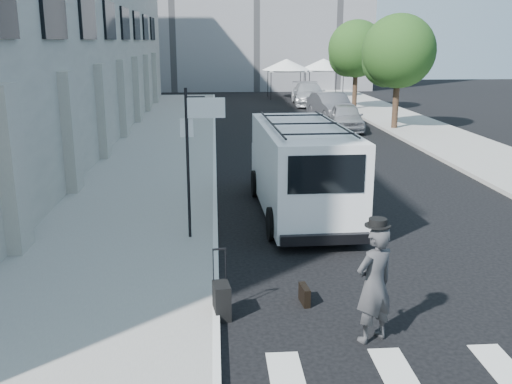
{
  "coord_description": "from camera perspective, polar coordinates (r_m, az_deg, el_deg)",
  "views": [
    {
      "loc": [
        -1.96,
        -9.71,
        4.67
      ],
      "look_at": [
        -1.05,
        2.89,
        1.3
      ],
      "focal_mm": 40.0,
      "sensor_mm": 36.0,
      "label": 1
    }
  ],
  "objects": [
    {
      "name": "parked_car_b",
      "position": [
        34.83,
        7.5,
        8.45
      ],
      "size": [
        2.28,
        5.12,
        1.63
      ],
      "primitive_type": "imported",
      "rotation": [
        0.0,
        0.0,
        0.11
      ],
      "color": "#4C4D52",
      "rests_on": "ground"
    },
    {
      "name": "suitcase",
      "position": [
        10.03,
        -3.45,
        -10.78
      ],
      "size": [
        0.33,
        0.47,
        1.21
      ],
      "rotation": [
        0.0,
        0.0,
        0.14
      ],
      "color": "black",
      "rests_on": "ground"
    },
    {
      "name": "sidewalk_right",
      "position": [
        32.0,
        16.03,
        6.1
      ],
      "size": [
        4.0,
        56.0,
        0.15
      ],
      "primitive_type": "cube",
      "color": "gray",
      "rests_on": "ground"
    },
    {
      "name": "cargo_van",
      "position": [
        15.69,
        4.49,
        2.37
      ],
      "size": [
        2.49,
        6.64,
        2.46
      ],
      "rotation": [
        0.0,
        0.0,
        0.03
      ],
      "color": "white",
      "rests_on": "ground"
    },
    {
      "name": "tree_far",
      "position": [
        40.01,
        9.82,
        13.73
      ],
      "size": [
        3.8,
        3.83,
        6.03
      ],
      "color": "black",
      "rests_on": "ground"
    },
    {
      "name": "tent_right",
      "position": [
        49.11,
        6.78,
        12.55
      ],
      "size": [
        4.0,
        4.0,
        3.2
      ],
      "color": "black",
      "rests_on": "ground"
    },
    {
      "name": "tent_left",
      "position": [
        48.12,
        3.06,
        12.58
      ],
      "size": [
        4.0,
        4.0,
        3.2
      ],
      "color": "black",
      "rests_on": "ground"
    },
    {
      "name": "briefcase",
      "position": [
        10.62,
        4.87,
        -10.2
      ],
      "size": [
        0.16,
        0.45,
        0.34
      ],
      "primitive_type": "cube",
      "rotation": [
        0.0,
        0.0,
        0.1
      ],
      "color": "black",
      "rests_on": "ground"
    },
    {
      "name": "tree_near",
      "position": [
        31.34,
        13.81,
        13.24
      ],
      "size": [
        3.8,
        3.83,
        6.03
      ],
      "color": "black",
      "rests_on": "ground"
    },
    {
      "name": "ground",
      "position": [
        10.95,
        6.68,
        -10.41
      ],
      "size": [
        120.0,
        120.0,
        0.0
      ],
      "primitive_type": "plane",
      "color": "black",
      "rests_on": "ground"
    },
    {
      "name": "parked_car_a",
      "position": [
        30.96,
        8.96,
        7.39
      ],
      "size": [
        2.07,
        4.28,
        1.41
      ],
      "primitive_type": "imported",
      "rotation": [
        0.0,
        0.0,
        -0.1
      ],
      "color": "#919298",
      "rests_on": "ground"
    },
    {
      "name": "businessman",
      "position": [
        9.24,
        11.74,
        -9.04
      ],
      "size": [
        0.84,
        0.73,
        1.93
      ],
      "primitive_type": "imported",
      "rotation": [
        0.0,
        0.0,
        3.61
      ],
      "color": "#363638",
      "rests_on": "ground"
    },
    {
      "name": "building_left",
      "position": [
        29.34,
        -24.13,
        16.29
      ],
      "size": [
        10.0,
        44.0,
        12.0
      ],
      "primitive_type": "cube",
      "color": "gray",
      "rests_on": "ground"
    },
    {
      "name": "sidewalk_left",
      "position": [
        26.22,
        -9.11,
        4.65
      ],
      "size": [
        4.5,
        48.0,
        0.15
      ],
      "primitive_type": "cube",
      "color": "gray",
      "rests_on": "ground"
    },
    {
      "name": "parked_car_c",
      "position": [
        42.96,
        5.28,
        9.72
      ],
      "size": [
        2.55,
        5.72,
        1.63
      ],
      "primitive_type": "imported",
      "rotation": [
        0.0,
        0.0,
        -0.05
      ],
      "color": "#A9ACB1",
      "rests_on": "ground"
    },
    {
      "name": "sign_pole",
      "position": [
        13.08,
        -5.89,
        5.98
      ],
      "size": [
        1.03,
        0.07,
        3.5
      ],
      "color": "black",
      "rests_on": "sidewalk_left"
    }
  ]
}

